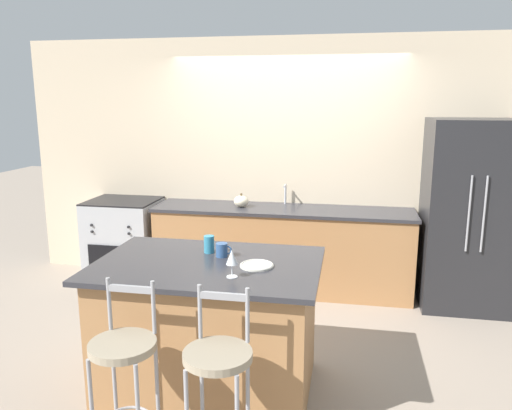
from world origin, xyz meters
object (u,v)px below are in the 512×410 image
at_px(wine_glass, 232,258).
at_px(coffee_mug, 222,250).
at_px(refrigerator, 466,215).
at_px(bar_stool_near, 124,364).
at_px(tumbler_cup, 209,244).
at_px(dinner_plate, 257,265).
at_px(bar_stool_far, 218,374).
at_px(pumpkin_decoration, 241,201).
at_px(oven_range, 125,240).

bearing_deg(wine_glass, coffee_mug, 112.94).
distance_m(refrigerator, wine_glass, 2.86).
bearing_deg(bar_stool_near, tumbler_cup, 77.08).
height_order(bar_stool_near, coffee_mug, coffee_mug).
xyz_separation_m(refrigerator, dinner_plate, (-1.73, -1.94, 0.02)).
xyz_separation_m(bar_stool_near, wine_glass, (0.51, 0.52, 0.49)).
xyz_separation_m(bar_stool_far, pumpkin_decoration, (-0.47, 2.74, 0.39)).
bearing_deg(oven_range, wine_glass, -50.96).
height_order(dinner_plate, wine_glass, wine_glass).
distance_m(refrigerator, tumbler_cup, 2.73).
xyz_separation_m(dinner_plate, coffee_mug, (-0.28, 0.17, 0.04)).
xyz_separation_m(oven_range, coffee_mug, (1.63, -1.82, 0.53)).
bearing_deg(pumpkin_decoration, oven_range, -179.97).
height_order(bar_stool_far, wine_glass, wine_glass).
relative_size(refrigerator, pumpkin_decoration, 11.76).
relative_size(tumbler_cup, pumpkin_decoration, 0.80).
relative_size(bar_stool_far, dinner_plate, 4.55).
bearing_deg(pumpkin_decoration, wine_glass, -79.09).
xyz_separation_m(bar_stool_far, dinner_plate, (0.07, 0.75, 0.37)).
bearing_deg(wine_glass, dinner_plate, 62.77).
bearing_deg(refrigerator, pumpkin_decoration, 178.86).
distance_m(bar_stool_near, wine_glass, 0.88).
xyz_separation_m(wine_glass, coffee_mug, (-0.17, 0.39, -0.08)).
bearing_deg(pumpkin_decoration, coffee_mug, -81.86).
bearing_deg(tumbler_cup, bar_stool_far, -71.69).
bearing_deg(bar_stool_near, bar_stool_far, -0.49).
height_order(dinner_plate, tumbler_cup, tumbler_cup).
height_order(refrigerator, coffee_mug, refrigerator).
bearing_deg(dinner_plate, oven_range, 133.88).
height_order(dinner_plate, coffee_mug, coffee_mug).
xyz_separation_m(dinner_plate, wine_glass, (-0.12, -0.23, 0.12)).
relative_size(bar_stool_near, tumbler_cup, 8.17).
relative_size(oven_range, bar_stool_far, 0.90).
relative_size(bar_stool_far, wine_glass, 5.79).
relative_size(refrigerator, coffee_mug, 16.01).
bearing_deg(pumpkin_decoration, bar_stool_near, -91.69).
distance_m(bar_stool_near, pumpkin_decoration, 2.76).
bearing_deg(tumbler_cup, oven_range, 130.86).
distance_m(refrigerator, pumpkin_decoration, 2.28).
distance_m(oven_range, bar_stool_near, 3.02).
xyz_separation_m(tumbler_cup, pumpkin_decoration, (-0.14, 1.75, -0.04)).
bearing_deg(pumpkin_decoration, refrigerator, -1.14).
relative_size(refrigerator, bar_stool_near, 1.80).
relative_size(dinner_plate, coffee_mug, 1.96).
relative_size(wine_glass, pumpkin_decoration, 1.13).
height_order(coffee_mug, tumbler_cup, tumbler_cup).
xyz_separation_m(bar_stool_near, pumpkin_decoration, (0.08, 2.73, 0.39)).
bearing_deg(coffee_mug, refrigerator, 41.40).
height_order(oven_range, coffee_mug, coffee_mug).
relative_size(bar_stool_near, pumpkin_decoration, 6.54).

